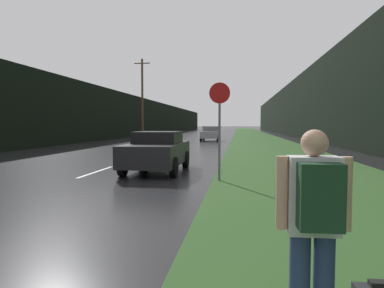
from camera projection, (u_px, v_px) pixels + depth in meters
name	position (u px, v px, depth m)	size (l,w,h in m)	color
grass_verge	(259.00, 140.00, 37.80)	(6.00, 240.00, 0.02)	#2D5123
lane_stripe_c	(96.00, 172.00, 12.29)	(0.12, 3.00, 0.01)	silver
lane_stripe_d	(148.00, 155.00, 19.22)	(0.12, 3.00, 0.01)	silver
treeline_far_side	(133.00, 116.00, 49.92)	(2.00, 140.00, 5.70)	black
treeline_near_side	(300.00, 108.00, 46.65)	(2.00, 140.00, 7.74)	black
utility_pole_far	(142.00, 98.00, 39.27)	(1.80, 0.24, 9.18)	#4C3823
stop_sign	(219.00, 123.00, 10.19)	(0.62, 0.07, 2.95)	slate
hitchhiker_with_backpack	(314.00, 221.00, 2.65)	(0.58, 0.41, 1.67)	navy
car_passing_near	(157.00, 151.00, 12.36)	(1.91, 4.00, 1.44)	black
car_passing_far	(210.00, 133.00, 35.45)	(1.88, 4.42, 1.49)	#9E9EA3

